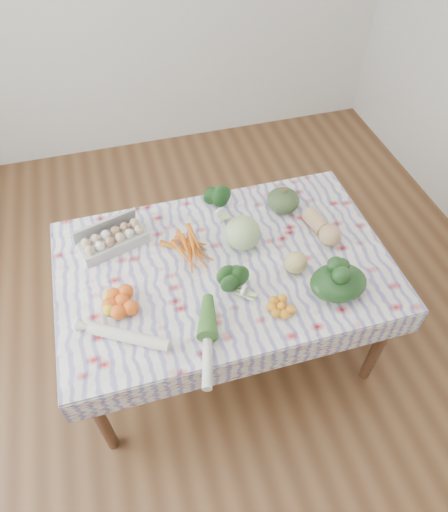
{
  "coord_description": "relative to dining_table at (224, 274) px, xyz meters",
  "views": [
    {
      "loc": [
        -0.4,
        -1.42,
        2.51
      ],
      "look_at": [
        0.0,
        0.0,
        0.82
      ],
      "focal_mm": 32.0,
      "sensor_mm": 36.0,
      "label": 1
    }
  ],
  "objects": [
    {
      "name": "kabocha_squash",
      "position": [
        0.42,
        0.3,
        0.14
      ],
      "size": [
        0.22,
        0.22,
        0.12
      ],
      "primitive_type": "ellipsoid",
      "rotation": [
        0.0,
        0.0,
        -0.24
      ],
      "color": "#3F582F",
      "rests_on": "tablecloth"
    },
    {
      "name": "leek",
      "position": [
        -0.19,
        -0.43,
        0.11
      ],
      "size": [
        0.16,
        0.42,
        0.05
      ],
      "primitive_type": "cylinder",
      "rotation": [
        1.57,
        0.0,
        -0.26
      ],
      "color": "silver",
      "rests_on": "tablecloth"
    },
    {
      "name": "broccoli",
      "position": [
        0.0,
        -0.18,
        0.14
      ],
      "size": [
        0.2,
        0.2,
        0.1
      ],
      "primitive_type": "ellipsoid",
      "rotation": [
        0.0,
        0.0,
        0.79
      ],
      "color": "#224F1D",
      "rests_on": "tablecloth"
    },
    {
      "name": "egg_carton",
      "position": [
        -0.51,
        0.26,
        0.13
      ],
      "size": [
        0.37,
        0.23,
        0.09
      ],
      "primitive_type": "cube",
      "rotation": [
        0.0,
        0.0,
        0.29
      ],
      "color": "#B6B5B0",
      "rests_on": "tablecloth"
    },
    {
      "name": "kale_bunch",
      "position": [
        0.06,
        0.37,
        0.15
      ],
      "size": [
        0.16,
        0.15,
        0.12
      ],
      "primitive_type": "ellipsoid",
      "rotation": [
        0.0,
        0.0,
        0.2
      ],
      "color": "#173D15",
      "rests_on": "tablecloth"
    },
    {
      "name": "mandarin_cluster",
      "position": [
        0.18,
        -0.34,
        0.11
      ],
      "size": [
        0.18,
        0.18,
        0.05
      ],
      "primitive_type": "cube",
      "rotation": [
        0.0,
        0.0,
        0.21
      ],
      "color": "orange",
      "rests_on": "tablecloth"
    },
    {
      "name": "orange_cluster",
      "position": [
        -0.52,
        -0.12,
        0.12
      ],
      "size": [
        0.25,
        0.25,
        0.08
      ],
      "primitive_type": "cube",
      "rotation": [
        0.0,
        0.0,
        0.11
      ],
      "color": "orange",
      "rests_on": "tablecloth"
    },
    {
      "name": "carrot_bunch",
      "position": [
        -0.13,
        0.12,
        0.11
      ],
      "size": [
        0.32,
        0.3,
        0.05
      ],
      "primitive_type": "cube",
      "rotation": [
        0.0,
        0.0,
        0.34
      ],
      "color": "#D26214",
      "rests_on": "tablecloth"
    },
    {
      "name": "cabbage",
      "position": [
        0.13,
        0.1,
        0.17
      ],
      "size": [
        0.19,
        0.19,
        0.18
      ],
      "primitive_type": "sphere",
      "rotation": [
        0.0,
        0.0,
        0.08
      ],
      "color": "#A0BD76",
      "rests_on": "tablecloth"
    },
    {
      "name": "tablecloth",
      "position": [
        0.0,
        0.0,
        0.08
      ],
      "size": [
        1.66,
        1.06,
        0.01
      ],
      "primitive_type": "cube",
      "color": "white",
      "rests_on": "dining_table"
    },
    {
      "name": "spinach_bag",
      "position": [
        0.47,
        -0.3,
        0.14
      ],
      "size": [
        0.29,
        0.24,
        0.12
      ],
      "primitive_type": "ellipsoid",
      "rotation": [
        0.0,
        0.0,
        0.09
      ],
      "color": "#163214",
      "rests_on": "tablecloth"
    },
    {
      "name": "daikon",
      "position": [
        -0.52,
        -0.31,
        0.11
      ],
      "size": [
        0.36,
        0.24,
        0.06
      ],
      "primitive_type": "cylinder",
      "rotation": [
        1.57,
        0.0,
        1.04
      ],
      "color": "white",
      "rests_on": "tablecloth"
    },
    {
      "name": "grapefruit",
      "position": [
        0.32,
        -0.13,
        0.14
      ],
      "size": [
        0.12,
        0.12,
        0.11
      ],
      "primitive_type": "sphere",
      "rotation": [
        0.0,
        0.0,
        -0.05
      ],
      "color": "tan",
      "rests_on": "tablecloth"
    },
    {
      "name": "butternut_squash",
      "position": [
        0.55,
        0.06,
        0.14
      ],
      "size": [
        0.16,
        0.26,
        0.11
      ],
      "primitive_type": "ellipsoid",
      "rotation": [
        0.0,
        0.0,
        0.2
      ],
      "color": "tan",
      "rests_on": "tablecloth"
    },
    {
      "name": "ground",
      "position": [
        0.0,
        0.0,
        -0.68
      ],
      "size": [
        4.5,
        4.5,
        0.0
      ],
      "primitive_type": "plane",
      "color": "brown",
      "rests_on": "ground"
    },
    {
      "name": "dining_table",
      "position": [
        0.0,
        0.0,
        0.0
      ],
      "size": [
        1.6,
        1.0,
        0.75
      ],
      "color": "brown",
      "rests_on": "ground"
    }
  ]
}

